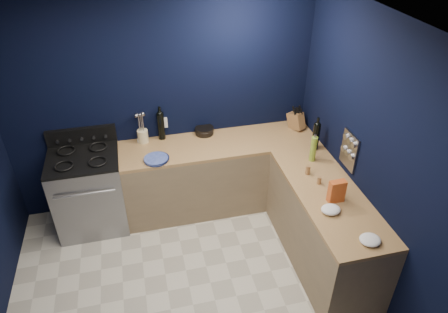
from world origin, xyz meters
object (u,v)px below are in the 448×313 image
object	(u,v)px
plate_stack	(156,159)
knife_block	(296,121)
utensil_crock	(143,136)
crouton_bag	(337,191)
gas_range	(90,192)

from	to	relation	value
plate_stack	knife_block	world-z (taller)	knife_block
utensil_crock	crouton_bag	size ratio (longest dim) A/B	0.68
knife_block	plate_stack	bearing A→B (deg)	164.24
gas_range	knife_block	size ratio (longest dim) A/B	4.49
utensil_crock	knife_block	size ratio (longest dim) A/B	0.75
crouton_bag	knife_block	bearing A→B (deg)	82.17
knife_block	crouton_bag	xyz separation A→B (m)	(-0.15, -1.38, 0.01)
crouton_bag	gas_range	bearing A→B (deg)	150.41
gas_range	utensil_crock	world-z (taller)	utensil_crock
utensil_crock	knife_block	distance (m)	1.84
plate_stack	crouton_bag	xyz separation A→B (m)	(1.59, -1.08, 0.10)
plate_stack	crouton_bag	bearing A→B (deg)	-34.15
gas_range	knife_block	distance (m)	2.57
plate_stack	knife_block	distance (m)	1.76
crouton_bag	utensil_crock	bearing A→B (deg)	136.79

